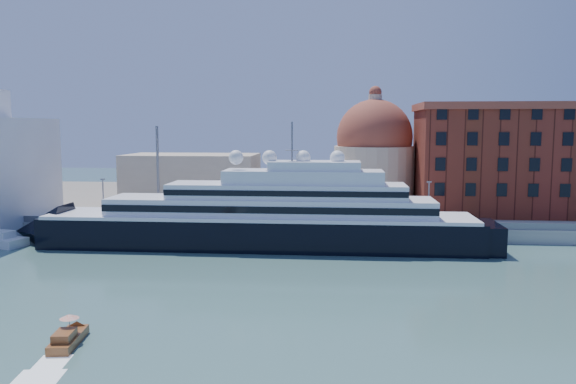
# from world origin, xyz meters

# --- Properties ---
(ground) EXTENTS (400.00, 400.00, 0.00)m
(ground) POSITION_xyz_m (0.00, 0.00, 0.00)
(ground) COLOR #335957
(ground) RESTS_ON ground
(quay) EXTENTS (180.00, 10.00, 2.50)m
(quay) POSITION_xyz_m (0.00, 34.00, 1.25)
(quay) COLOR gray
(quay) RESTS_ON ground
(land) EXTENTS (260.00, 72.00, 2.00)m
(land) POSITION_xyz_m (0.00, 75.00, 1.00)
(land) COLOR slate
(land) RESTS_ON ground
(quay_fence) EXTENTS (180.00, 0.10, 1.20)m
(quay_fence) POSITION_xyz_m (0.00, 29.50, 3.10)
(quay_fence) COLOR slate
(quay_fence) RESTS_ON quay
(superyacht) EXTENTS (82.79, 11.48, 24.74)m
(superyacht) POSITION_xyz_m (-1.72, 23.00, 4.27)
(superyacht) COLOR black
(superyacht) RESTS_ON ground
(water_taxi) EXTENTS (2.81, 6.30, 2.89)m
(water_taxi) POSITION_xyz_m (-11.28, -21.35, 0.69)
(water_taxi) COLOR brown
(water_taxi) RESTS_ON ground
(warehouse) EXTENTS (43.00, 19.00, 23.25)m
(warehouse) POSITION_xyz_m (52.00, 52.00, 13.79)
(warehouse) COLOR maroon
(warehouse) RESTS_ON land
(church) EXTENTS (66.00, 18.00, 25.50)m
(church) POSITION_xyz_m (6.39, 57.72, 10.91)
(church) COLOR beige
(church) RESTS_ON land
(lamp_posts) EXTENTS (120.80, 2.40, 18.00)m
(lamp_posts) POSITION_xyz_m (-12.67, 32.27, 9.84)
(lamp_posts) COLOR slate
(lamp_posts) RESTS_ON quay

